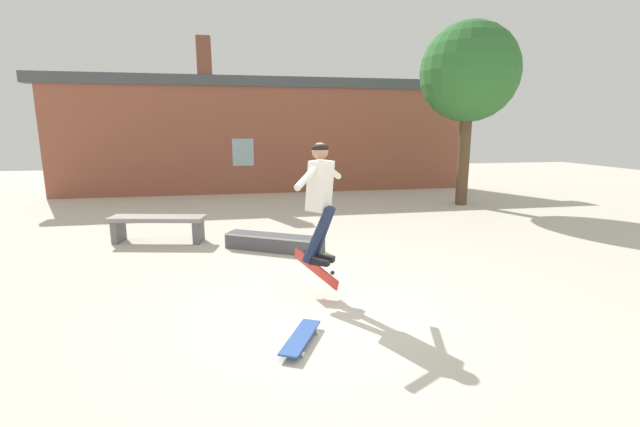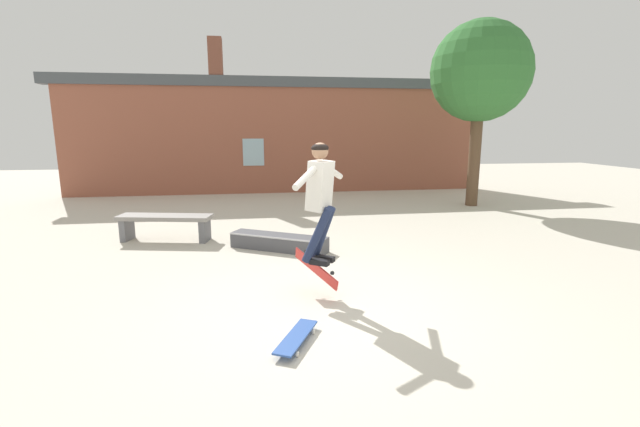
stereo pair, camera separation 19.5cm
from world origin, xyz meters
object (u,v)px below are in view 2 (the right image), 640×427
Objects in this scene: skate_ledge at (279,242)px; skateboard_resting at (296,337)px; skater at (320,192)px; skateboard_flipping at (316,269)px; park_bench at (165,222)px; tree_right at (480,73)px.

skate_ledge reaches higher than skateboard_resting.
skater is 1.05m from skateboard_flipping.
skateboard_flipping is at bearing -170.52° from skateboard_resting.
park_bench is 1.05× the size of skate_ledge.
skate_ledge is at bearing -146.78° from tree_right.
skateboard_resting is (-0.02, -3.52, -0.07)m from skate_ledge.
skater is at bearing -23.71° from skateboard_flipping.
skater is at bearing -173.36° from skateboard_resting.
skateboard_flipping is at bearing -50.53° from skate_ledge.
skater reaches higher than skateboard_resting.
park_bench is 4.34m from skater.
park_bench is 4.12m from skateboard_flipping.
skater is at bearing -40.16° from park_bench.
tree_right reaches higher than skater.
park_bench reaches higher than skate_ledge.
skater reaches higher than park_bench.
tree_right is at bearing 168.12° from skateboard_resting.
tree_right is 6.27× the size of skateboard_resting.
skateboard_flipping reaches higher than park_bench.
skateboard_flipping reaches higher than skateboard_resting.
skate_ledge is at bearing 145.03° from skateboard_flipping.
skateboard_resting is (-5.80, -7.30, -3.61)m from tree_right.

